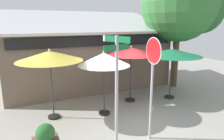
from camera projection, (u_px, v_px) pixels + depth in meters
ground_plane at (125, 119)px, 7.67m from camera, size 28.00×28.00×0.10m
cafe_building at (86, 57)px, 11.73m from camera, size 9.02×4.99×4.25m
street_sign_post at (117, 82)px, 5.46m from camera, size 0.86×0.92×3.18m
stop_sign at (152, 70)px, 5.83m from camera, size 0.07×0.77×3.11m
patio_umbrella_mustard_left at (50, 56)px, 7.16m from camera, size 2.33×2.33×2.61m
patio_umbrella_ivory_center at (104, 60)px, 7.52m from camera, size 1.95×1.95×2.49m
patio_umbrella_crimson_right at (131, 51)px, 8.85m from camera, size 2.31×2.31×2.54m
patio_umbrella_forest_green_far_right at (172, 53)px, 9.23m from camera, size 2.64×2.64×2.42m
shade_tree at (183, 5)px, 10.55m from camera, size 4.20×3.94×6.44m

